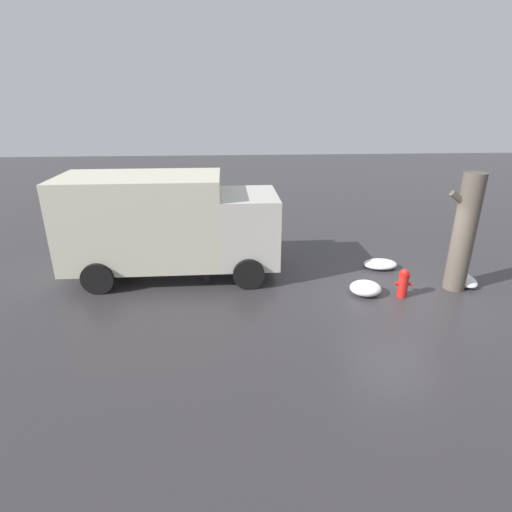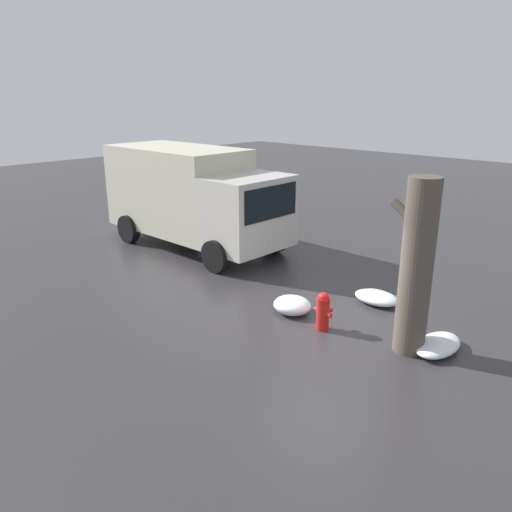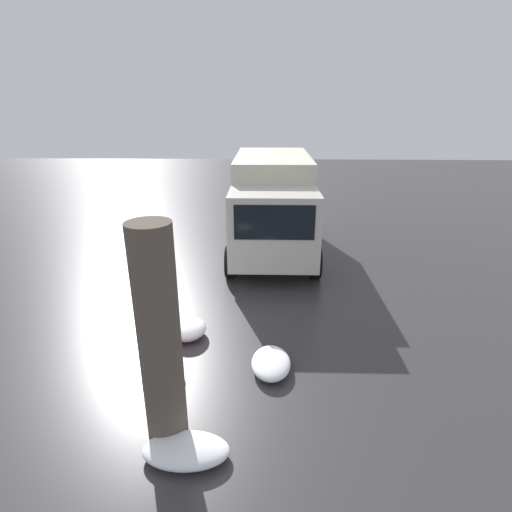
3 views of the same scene
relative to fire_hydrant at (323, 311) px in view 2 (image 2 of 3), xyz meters
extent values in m
plane|color=#333033|center=(0.00, 0.00, -0.42)|extent=(60.00, 60.00, 0.00)
cylinder|color=red|center=(0.00, 0.00, -0.11)|extent=(0.27, 0.27, 0.62)
cylinder|color=red|center=(0.00, 0.00, 0.24)|extent=(0.28, 0.28, 0.08)
sphere|color=red|center=(0.00, 0.00, 0.29)|extent=(0.23, 0.23, 0.23)
cylinder|color=red|center=(-0.03, -0.18, -0.03)|extent=(0.13, 0.12, 0.11)
cylinder|color=red|center=(0.18, -0.03, -0.03)|extent=(0.11, 0.11, 0.09)
cylinder|color=red|center=(-0.18, 0.04, -0.03)|extent=(0.11, 0.11, 0.09)
cylinder|color=brown|center=(-1.71, -0.42, 1.24)|extent=(0.59, 0.59, 3.32)
cylinder|color=brown|center=(-1.44, -0.42, 2.17)|extent=(0.68, 0.17, 0.54)
cube|color=beige|center=(4.12, -2.03, 1.05)|extent=(1.68, 2.43, 2.04)
cube|color=black|center=(3.27, -2.04, 1.46)|extent=(0.04, 2.03, 0.90)
cube|color=beige|center=(7.25, -2.01, 1.34)|extent=(4.62, 2.45, 2.61)
cylinder|color=black|center=(4.21, -3.24, 0.03)|extent=(0.90, 0.29, 0.90)
cylinder|color=black|center=(4.19, -0.82, 0.03)|extent=(0.90, 0.29, 0.90)
cylinder|color=black|center=(8.41, -3.21, 0.03)|extent=(0.90, 0.29, 0.90)
cylinder|color=black|center=(8.40, -0.79, 0.03)|extent=(0.90, 0.29, 0.90)
cylinder|color=#23232D|center=(5.40, -1.37, -0.03)|extent=(0.24, 0.24, 0.78)
cylinder|color=#234C8C|center=(5.40, -1.37, 0.68)|extent=(0.36, 0.36, 0.65)
sphere|color=tan|center=(5.40, -1.37, 1.11)|extent=(0.21, 0.21, 0.21)
ellipsoid|color=white|center=(-0.11, -1.96, -0.28)|extent=(1.07, 0.73, 0.28)
ellipsoid|color=white|center=(-2.13, -0.77, -0.30)|extent=(0.70, 1.23, 0.25)
ellipsoid|color=white|center=(0.97, -0.19, -0.23)|extent=(0.86, 0.79, 0.38)
camera|label=1|loc=(4.68, 9.57, 4.68)|focal=28.00mm
camera|label=2|loc=(-5.46, 7.73, 4.25)|focal=35.00mm
camera|label=3|loc=(-6.34, -1.88, 4.25)|focal=28.00mm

